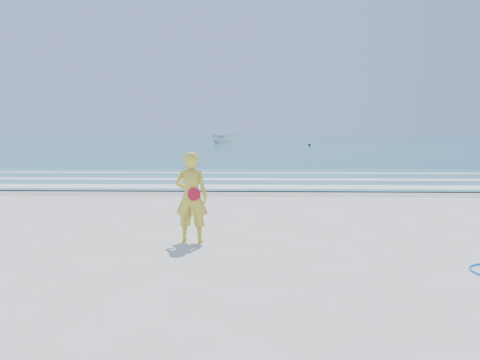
{
  "coord_description": "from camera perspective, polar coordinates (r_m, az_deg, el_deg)",
  "views": [
    {
      "loc": [
        0.99,
        -8.6,
        2.35
      ],
      "look_at": [
        0.62,
        4.0,
        1.0
      ],
      "focal_mm": 35.0,
      "sensor_mm": 36.0,
      "label": 1
    }
  ],
  "objects": [
    {
      "name": "ground",
      "position": [
        8.97,
        -4.76,
        -9.1
      ],
      "size": [
        400.0,
        400.0,
        0.0
      ],
      "primitive_type": "plane",
      "color": "silver",
      "rests_on": "ground"
    },
    {
      "name": "foam_far",
      "position": [
        25.23,
        -0.57,
        0.89
      ],
      "size": [
        400.0,
        0.6,
        0.01
      ],
      "primitive_type": "cube",
      "color": "white",
      "rests_on": "shallow"
    },
    {
      "name": "foam_near",
      "position": [
        19.07,
        -1.3,
        -0.81
      ],
      "size": [
        400.0,
        1.4,
        0.01
      ],
      "primitive_type": "cube",
      "color": "white",
      "rests_on": "shallow"
    },
    {
      "name": "woman",
      "position": [
        9.84,
        -5.94,
        -2.07
      ],
      "size": [
        0.75,
        0.54,
        1.91
      ],
      "color": "yellow",
      "rests_on": "ground"
    },
    {
      "name": "wet_sand",
      "position": [
        17.79,
        -1.52,
        -1.48
      ],
      "size": [
        400.0,
        2.4,
        0.0
      ],
      "primitive_type": "cube",
      "color": "#B2A893",
      "rests_on": "ground"
    },
    {
      "name": "shallow",
      "position": [
        22.74,
        -0.81,
        0.3
      ],
      "size": [
        400.0,
        10.0,
        0.01
      ],
      "primitive_type": "cube",
      "color": "#59B7AD",
      "rests_on": "ocean"
    },
    {
      "name": "buoy",
      "position": [
        69.61,
        8.47,
        4.29
      ],
      "size": [
        0.35,
        0.35,
        0.35
      ],
      "primitive_type": "sphere",
      "color": "black",
      "rests_on": "ocean"
    },
    {
      "name": "ocean",
      "position": [
        113.63,
        1.19,
        4.94
      ],
      "size": [
        400.0,
        190.0,
        0.04
      ],
      "primitive_type": "cube",
      "color": "#19727F",
      "rests_on": "ground"
    },
    {
      "name": "foam_mid",
      "position": [
        21.94,
        -0.91,
        0.1
      ],
      "size": [
        400.0,
        0.9,
        0.01
      ],
      "primitive_type": "cube",
      "color": "white",
      "rests_on": "shallow"
    },
    {
      "name": "boat",
      "position": [
        82.32,
        -1.95,
        5.1
      ],
      "size": [
        4.73,
        3.12,
        1.71
      ],
      "primitive_type": "imported",
      "rotation": [
        0.0,
        0.0,
        1.21
      ],
      "color": "silver",
      "rests_on": "ocean"
    }
  ]
}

